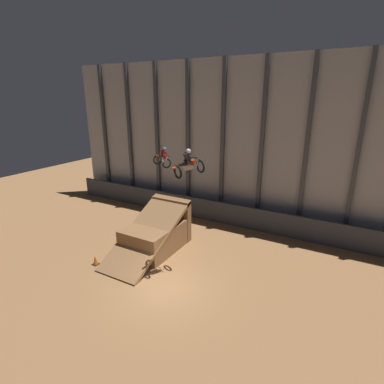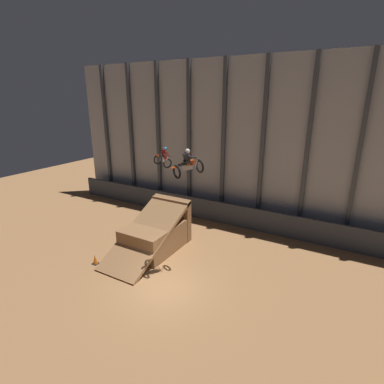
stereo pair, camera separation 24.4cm
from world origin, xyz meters
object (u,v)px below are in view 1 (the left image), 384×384
at_px(rider_bike_right_air, 189,165).
at_px(traffic_cone_near_ramp, 95,260).
at_px(rider_bike_left_air, 163,158).
at_px(dirt_ramp, 157,233).

bearing_deg(rider_bike_right_air, traffic_cone_near_ramp, -128.18).
bearing_deg(rider_bike_left_air, rider_bike_right_air, -48.07).
relative_size(rider_bike_left_air, traffic_cone_near_ramp, 2.98).
height_order(rider_bike_left_air, traffic_cone_near_ramp, rider_bike_left_air).
distance_m(dirt_ramp, traffic_cone_near_ramp, 4.11).
relative_size(rider_bike_left_air, rider_bike_right_air, 0.97).
distance_m(rider_bike_left_air, traffic_cone_near_ramp, 8.46).
bearing_deg(dirt_ramp, traffic_cone_near_ramp, -119.01).
bearing_deg(traffic_cone_near_ramp, rider_bike_right_air, 24.39).
bearing_deg(dirt_ramp, rider_bike_right_air, -21.88).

